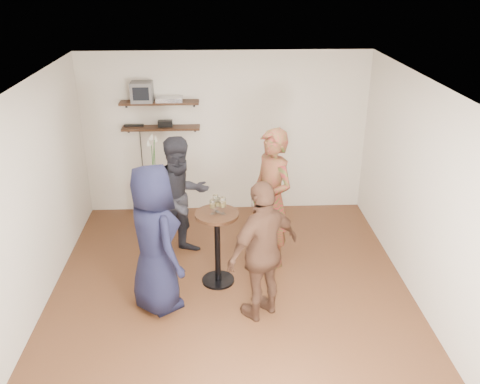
# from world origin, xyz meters

# --- Properties ---
(room) EXTENTS (4.58, 5.08, 2.68)m
(room) POSITION_xyz_m (0.00, 0.00, 1.30)
(room) COLOR #4D2A18
(room) RESTS_ON ground
(shelf_upper) EXTENTS (1.20, 0.25, 0.04)m
(shelf_upper) POSITION_xyz_m (-1.00, 2.38, 1.85)
(shelf_upper) COLOR black
(shelf_upper) RESTS_ON room
(shelf_lower) EXTENTS (1.20, 0.25, 0.04)m
(shelf_lower) POSITION_xyz_m (-1.00, 2.38, 1.45)
(shelf_lower) COLOR black
(shelf_lower) RESTS_ON room
(crt_monitor) EXTENTS (0.32, 0.30, 0.30)m
(crt_monitor) POSITION_xyz_m (-1.25, 2.38, 2.02)
(crt_monitor) COLOR #59595B
(crt_monitor) RESTS_ON shelf_upper
(dvd_deck) EXTENTS (0.40, 0.24, 0.06)m
(dvd_deck) POSITION_xyz_m (-0.84, 2.38, 1.90)
(dvd_deck) COLOR silver
(dvd_deck) RESTS_ON shelf_upper
(radio) EXTENTS (0.22, 0.10, 0.10)m
(radio) POSITION_xyz_m (-0.93, 2.38, 1.52)
(radio) COLOR black
(radio) RESTS_ON shelf_lower
(power_strip) EXTENTS (0.30, 0.05, 0.03)m
(power_strip) POSITION_xyz_m (-1.42, 2.42, 1.48)
(power_strip) COLOR black
(power_strip) RESTS_ON shelf_lower
(side_table) EXTENTS (0.54, 0.54, 0.64)m
(side_table) POSITION_xyz_m (-1.09, 1.95, 0.53)
(side_table) COLOR black
(side_table) RESTS_ON room
(vase_lilies) EXTENTS (0.19, 0.19, 0.89)m
(vase_lilies) POSITION_xyz_m (-1.09, 1.94, 0.92)
(vase_lilies) COLOR silver
(vase_lilies) RESTS_ON side_table
(drinks_table) EXTENTS (0.54, 0.54, 0.99)m
(drinks_table) POSITION_xyz_m (-0.16, 0.30, 0.63)
(drinks_table) COLOR black
(drinks_table) RESTS_ON room
(wine_glass_fl) EXTENTS (0.06, 0.06, 0.19)m
(wine_glass_fl) POSITION_xyz_m (-0.21, 0.27, 1.12)
(wine_glass_fl) COLOR silver
(wine_glass_fl) RESTS_ON drinks_table
(wine_glass_fr) EXTENTS (0.07, 0.07, 0.22)m
(wine_glass_fr) POSITION_xyz_m (-0.08, 0.27, 1.14)
(wine_glass_fr) COLOR silver
(wine_glass_fr) RESTS_ON drinks_table
(wine_glass_bl) EXTENTS (0.07, 0.07, 0.21)m
(wine_glass_bl) POSITION_xyz_m (-0.17, 0.36, 1.13)
(wine_glass_bl) COLOR silver
(wine_glass_bl) RESTS_ON drinks_table
(wine_glass_br) EXTENTS (0.07, 0.07, 0.20)m
(wine_glass_br) POSITION_xyz_m (-0.15, 0.32, 1.12)
(wine_glass_br) COLOR silver
(wine_glass_br) RESTS_ON drinks_table
(person_plaid) EXTENTS (0.75, 0.83, 1.90)m
(person_plaid) POSITION_xyz_m (0.56, 0.76, 0.95)
(person_plaid) COLOR #B1142C
(person_plaid) RESTS_ON room
(person_dark) EXTENTS (1.07, 1.02, 1.74)m
(person_dark) POSITION_xyz_m (-0.64, 1.01, 0.87)
(person_dark) COLOR black
(person_dark) RESTS_ON room
(person_navy) EXTENTS (0.96, 1.05, 1.80)m
(person_navy) POSITION_xyz_m (-0.88, -0.16, 0.90)
(person_navy) COLOR black
(person_navy) RESTS_ON room
(person_brown) EXTENTS (1.03, 0.92, 1.68)m
(person_brown) POSITION_xyz_m (0.35, -0.38, 0.84)
(person_brown) COLOR #4B2E20
(person_brown) RESTS_ON room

